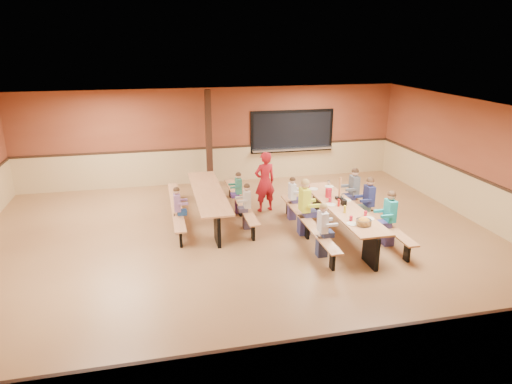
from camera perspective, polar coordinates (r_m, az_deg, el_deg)
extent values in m
plane|color=brown|center=(10.30, -1.45, -6.73)|extent=(12.00, 12.00, 0.00)
cube|color=brown|center=(14.54, -5.42, 6.98)|extent=(12.00, 0.04, 3.00)
cube|color=brown|center=(5.36, 9.38, -14.44)|extent=(12.00, 0.04, 3.00)
cube|color=brown|center=(12.36, 26.95, 2.95)|extent=(0.04, 10.00, 3.00)
cube|color=white|center=(9.41, -1.59, 10.01)|extent=(12.00, 10.00, 0.04)
cube|color=black|center=(15.05, 4.54, 7.59)|extent=(2.60, 0.06, 1.20)
cube|color=silver|center=(15.08, 4.58, 5.40)|extent=(2.70, 0.28, 0.06)
cube|color=black|center=(13.93, -5.91, 6.45)|extent=(0.18, 0.18, 3.00)
cube|color=#B97849|center=(10.75, 10.68, -1.78)|extent=(0.75, 3.60, 0.04)
cube|color=black|center=(9.61, 14.17, -6.97)|extent=(0.08, 0.60, 0.70)
cube|color=black|center=(12.23, 7.76, -0.95)|extent=(0.08, 0.60, 0.70)
cube|color=#B97849|center=(10.57, 6.47, -3.60)|extent=(0.26, 3.60, 0.04)
cube|color=black|center=(10.66, 6.42, -4.73)|extent=(0.06, 0.18, 0.41)
cube|color=#B97849|center=(11.20, 14.48, -2.81)|extent=(0.26, 3.60, 0.04)
cube|color=black|center=(11.28, 14.39, -3.87)|extent=(0.06, 0.18, 0.41)
cube|color=#B97849|center=(11.64, -5.99, 0.03)|extent=(0.75, 3.60, 0.04)
cube|color=black|center=(10.33, -4.86, -4.58)|extent=(0.08, 0.60, 0.70)
cube|color=black|center=(13.22, -6.76, 0.59)|extent=(0.08, 0.60, 0.70)
cube|color=#B97849|center=(11.67, -9.96, -1.59)|extent=(0.26, 3.60, 0.04)
cube|color=black|center=(11.75, -9.90, -2.62)|extent=(0.06, 0.18, 0.41)
cube|color=#B97849|center=(11.85, -1.98, -1.01)|extent=(0.26, 3.60, 0.04)
cube|color=black|center=(11.93, -1.97, -2.03)|extent=(0.06, 0.18, 0.41)
imported|color=#A3121A|center=(12.08, 1.11, 1.29)|extent=(0.66, 0.51, 1.62)
cylinder|color=red|center=(11.22, 9.06, -0.11)|extent=(0.16, 0.16, 0.22)
cube|color=black|center=(10.77, 10.92, -1.27)|extent=(0.10, 0.14, 0.13)
cylinder|color=yellow|center=(10.28, 11.05, -2.13)|extent=(0.06, 0.06, 0.17)
cylinder|color=#B2140F|center=(10.66, 10.30, -1.33)|extent=(0.06, 0.06, 0.17)
cube|color=black|center=(11.14, 10.36, -0.77)|extent=(0.16, 0.16, 0.06)
cube|color=#B97849|center=(11.05, 10.44, 0.60)|extent=(0.02, 0.09, 0.50)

